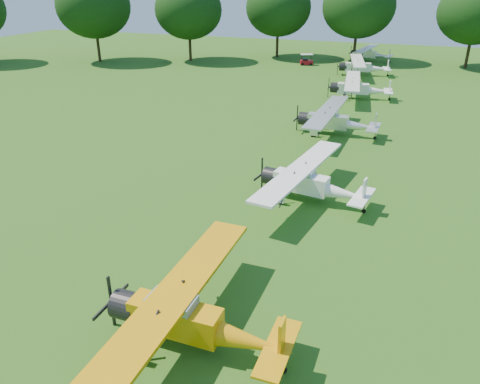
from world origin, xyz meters
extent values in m
plane|color=#275314|center=(0.00, 0.00, 0.00)|extent=(160.00, 160.00, 0.00)
cylinder|color=black|center=(14.28, 56.21, 2.25)|extent=(0.44, 0.44, 4.51)
ellipsoid|color=black|center=(14.28, 56.21, 7.77)|extent=(10.52, 10.52, 8.94)
cylinder|color=black|center=(-2.12, 56.74, 2.37)|extent=(0.44, 0.44, 4.74)
ellipsoid|color=black|center=(-2.12, 56.74, 8.16)|extent=(11.05, 11.05, 9.39)
cylinder|color=black|center=(-14.75, 56.54, 2.24)|extent=(0.44, 0.44, 4.49)
ellipsoid|color=black|center=(-14.75, 56.54, 7.73)|extent=(10.47, 10.47, 8.90)
cylinder|color=black|center=(-26.90, 48.50, 2.22)|extent=(0.44, 0.44, 4.44)
ellipsoid|color=black|center=(-26.90, 48.50, 7.65)|extent=(10.36, 10.36, 8.80)
cylinder|color=black|center=(-40.16, 42.92, 2.39)|extent=(0.44, 0.44, 4.77)
ellipsoid|color=black|center=(-40.16, 42.92, 8.22)|extent=(11.14, 11.14, 9.47)
cube|color=orange|center=(-0.39, -9.58, 1.14)|extent=(3.50, 1.11, 1.14)
cone|color=orange|center=(2.54, -9.65, 0.98)|extent=(3.07, 1.05, 0.98)
cube|color=#8CA5B2|center=(-0.50, -9.58, 1.74)|extent=(1.76, 1.04, 0.60)
cylinder|color=black|center=(-2.46, -9.54, 1.14)|extent=(1.00, 1.15, 1.13)
cube|color=black|center=(-3.17, -9.52, 1.14)|extent=(0.07, 0.13, 2.28)
cube|color=orange|center=(-0.50, -9.58, 2.01)|extent=(1.84, 11.56, 0.15)
cube|color=orange|center=(3.63, -9.68, 1.52)|extent=(0.12, 0.60, 1.41)
cube|color=orange|center=(3.52, -9.67, 1.03)|extent=(0.99, 3.07, 0.10)
cylinder|color=black|center=(-1.29, -10.92, 0.33)|extent=(0.66, 0.19, 0.65)
cylinder|color=black|center=(-1.23, -8.21, 0.33)|extent=(0.66, 0.19, 0.65)
cylinder|color=black|center=(3.74, -9.68, 0.13)|extent=(0.26, 0.09, 0.26)
cube|color=white|center=(1.18, 4.18, 1.09)|extent=(3.45, 1.53, 1.09)
cone|color=white|center=(3.95, 3.71, 0.94)|extent=(3.03, 1.41, 0.94)
cube|color=#8CA5B2|center=(1.08, 4.19, 1.67)|extent=(1.80, 1.22, 0.57)
cylinder|color=black|center=(-0.77, 4.51, 1.09)|extent=(1.10, 1.22, 1.08)
cube|color=black|center=(-1.44, 4.62, 1.09)|extent=(0.08, 0.13, 2.19)
cube|color=white|center=(1.08, 4.19, 1.93)|extent=(3.33, 11.14, 0.15)
cube|color=white|center=(4.98, 3.53, 1.46)|extent=(0.20, 0.58, 1.35)
cube|color=white|center=(4.88, 3.55, 0.99)|extent=(1.36, 3.02, 0.09)
cylinder|color=black|center=(0.14, 3.03, 0.31)|extent=(0.64, 0.27, 0.62)
cylinder|color=black|center=(0.57, 5.60, 0.31)|extent=(0.64, 0.27, 0.62)
cylinder|color=black|center=(5.08, 3.52, 0.12)|extent=(0.26, 0.12, 0.25)
cube|color=white|center=(0.47, 17.71, 1.12)|extent=(3.46, 1.17, 1.12)
cone|color=white|center=(3.35, 17.58, 0.96)|extent=(3.03, 1.10, 0.96)
cube|color=#8CA5B2|center=(0.36, 17.71, 1.71)|extent=(1.75, 1.06, 0.59)
cylinder|color=black|center=(-1.56, 17.80, 1.12)|extent=(1.01, 1.15, 1.11)
cube|color=black|center=(-2.26, 17.83, 1.12)|extent=(0.07, 0.13, 2.24)
cube|color=white|center=(0.36, 17.71, 1.98)|extent=(2.06, 11.39, 0.15)
cube|color=white|center=(4.42, 17.53, 1.50)|extent=(0.13, 0.59, 1.39)
cube|color=white|center=(4.31, 17.54, 1.02)|extent=(1.04, 3.03, 0.10)
cylinder|color=black|center=(-0.45, 16.41, 0.32)|extent=(0.65, 0.20, 0.64)
cylinder|color=black|center=(-0.33, 19.08, 0.32)|extent=(0.65, 0.20, 0.64)
cylinder|color=black|center=(4.52, 17.53, 0.13)|extent=(0.26, 0.10, 0.26)
cube|color=white|center=(0.87, 31.44, 1.10)|extent=(3.45, 1.35, 1.10)
cone|color=white|center=(3.70, 31.75, 0.95)|extent=(3.03, 1.26, 0.95)
cube|color=#8CA5B2|center=(0.77, 31.43, 1.68)|extent=(1.78, 1.14, 0.58)
cylinder|color=black|center=(-1.11, 31.23, 1.10)|extent=(1.06, 1.19, 1.09)
cube|color=black|center=(-1.79, 31.16, 1.10)|extent=(0.08, 0.13, 2.21)
cube|color=white|center=(0.77, 31.43, 1.95)|extent=(2.71, 11.25, 0.15)
cube|color=white|center=(4.74, 31.86, 1.47)|extent=(0.17, 0.59, 1.37)
cube|color=white|center=(4.64, 31.85, 1.00)|extent=(1.20, 3.02, 0.09)
cylinder|color=black|center=(0.18, 30.05, 0.32)|extent=(0.65, 0.23, 0.63)
cylinder|color=black|center=(-0.10, 32.66, 0.32)|extent=(0.65, 0.23, 0.63)
cylinder|color=black|center=(4.85, 31.87, 0.13)|extent=(0.26, 0.11, 0.25)
cube|color=white|center=(-0.16, 45.04, 1.12)|extent=(3.52, 1.56, 1.12)
cone|color=white|center=(2.67, 45.52, 0.96)|extent=(3.09, 1.43, 0.96)
cube|color=#8CA5B2|center=(-0.27, 45.03, 1.70)|extent=(1.84, 1.24, 0.58)
cylinder|color=black|center=(-2.15, 44.71, 1.12)|extent=(1.13, 1.25, 1.11)
cube|color=black|center=(-2.84, 44.60, 1.12)|extent=(0.08, 0.14, 2.23)
cube|color=white|center=(-0.27, 45.03, 1.97)|extent=(3.38, 11.37, 0.15)
cube|color=white|center=(3.72, 45.69, 1.49)|extent=(0.20, 0.59, 1.38)
cube|color=white|center=(3.61, 45.67, 1.01)|extent=(1.38, 3.08, 0.10)
cylinder|color=black|center=(-0.78, 43.59, 0.32)|extent=(0.66, 0.27, 0.64)
cylinder|color=black|center=(-1.22, 46.21, 0.32)|extent=(0.66, 0.27, 0.64)
cylinder|color=black|center=(3.82, 45.71, 0.13)|extent=(0.27, 0.13, 0.26)
cube|color=white|center=(-0.33, 57.90, 1.04)|extent=(3.29, 1.44, 1.04)
cone|color=white|center=(2.33, 57.47, 0.90)|extent=(2.89, 1.33, 0.90)
cube|color=#8CA5B2|center=(-0.42, 57.91, 1.59)|extent=(1.72, 1.16, 0.55)
cylinder|color=black|center=(-2.19, 58.20, 1.04)|extent=(1.05, 1.16, 1.03)
cube|color=black|center=(-2.83, 58.30, 1.04)|extent=(0.08, 0.13, 2.09)
cube|color=white|center=(-0.42, 57.91, 1.84)|extent=(3.10, 10.64, 0.14)
cube|color=white|center=(3.31, 57.31, 1.39)|extent=(0.19, 0.56, 1.29)
cube|color=white|center=(3.21, 57.33, 0.94)|extent=(1.28, 2.88, 0.09)
cylinder|color=black|center=(-1.31, 56.80, 0.30)|extent=(0.61, 0.25, 0.60)
cylinder|color=black|center=(-0.91, 59.25, 0.30)|extent=(0.61, 0.25, 0.60)
cylinder|color=black|center=(3.41, 57.30, 0.12)|extent=(0.25, 0.12, 0.24)
cube|color=#AA0C18|center=(-8.48, 50.77, 0.39)|extent=(2.13, 1.61, 0.60)
cube|color=black|center=(-8.72, 50.68, 0.73)|extent=(1.05, 1.15, 0.39)
cube|color=white|center=(-8.48, 50.77, 1.57)|extent=(2.08, 1.67, 0.07)
cylinder|color=black|center=(-8.91, 50.05, 0.19)|extent=(0.40, 0.24, 0.38)
cylinder|color=black|center=(-9.27, 51.05, 0.19)|extent=(0.40, 0.24, 0.38)
cylinder|color=black|center=(-7.69, 50.48, 0.19)|extent=(0.40, 0.24, 0.38)
cylinder|color=black|center=(-8.05, 51.49, 0.19)|extent=(0.40, 0.24, 0.38)
camera|label=1|loc=(6.36, -21.56, 12.55)|focal=35.00mm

